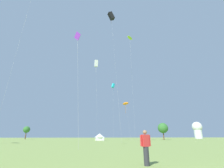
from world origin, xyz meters
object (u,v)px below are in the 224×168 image
Objects in this scene: kite_cyan_box at (113,86)px; observatory_dome at (197,129)px; festival_tent_right at (100,137)px; kite_white_box at (96,63)px; person_spectator at (146,148)px; kite_purple_diamond at (77,40)px; tree_distant_left at (27,130)px; tree_distant_right at (163,128)px; kite_orange_parafoil at (126,104)px; kite_lime_parafoil at (130,38)px; kite_black_box at (111,16)px.

observatory_dome is at bearing 29.27° from kite_cyan_box.
observatory_dome reaches higher than festival_tent_right.
kite_white_box is 54.91m from person_spectator.
person_spectator is 50.20m from festival_tent_right.
kite_purple_diamond is 2.60× the size of tree_distant_left.
kite_orange_parafoil is at bearing -149.60° from tree_distant_right.
kite_white_box reaches higher than festival_tent_right.
kite_white_box reaches higher than observatory_dome.
kite_lime_parafoil reaches higher than kite_orange_parafoil.
kite_white_box is 8.21× the size of festival_tent_right.
tree_distant_right is at bearing 12.37° from festival_tent_right.
kite_cyan_box is 41.51m from kite_purple_diamond.
kite_orange_parafoil reaches higher than festival_tent_right.
kite_orange_parafoil is 1.22× the size of observatory_dome.
tree_distant_right is (-41.54, -30.88, -1.19)m from observatory_dome.
kite_orange_parafoil is at bearing -13.36° from kite_white_box.
kite_cyan_box reaches higher than person_spectator.
kite_black_box is at bearing -88.29° from festival_tent_right.
kite_orange_parafoil is at bearing 61.13° from kite_black_box.
kite_orange_parafoil is 47.62m from person_spectator.
kite_lime_parafoil is at bearing -140.19° from tree_distant_right.
festival_tent_right is 79.13m from observatory_dome.
tree_distant_left is (-103.75, -7.22, -1.38)m from observatory_dome.
kite_cyan_box is at bearing 80.85° from person_spectator.
kite_white_box is at bearing 166.64° from kite_orange_parafoil.
kite_black_box is at bearing -131.30° from kite_lime_parafoil.
kite_lime_parafoil is 1.27× the size of kite_white_box.
kite_black_box is (2.97, -16.86, 8.58)m from kite_white_box.
kite_black_box is (-9.36, -10.65, -0.53)m from kite_lime_parafoil.
kite_orange_parafoil reaches higher than tree_distant_right.
kite_orange_parafoil is at bearing -39.70° from tree_distant_left.
kite_white_box is at bearing -45.94° from tree_distant_left.
kite_orange_parafoil is 1.87× the size of tree_distant_right.
tree_distant_left is 66.56m from tree_distant_right.
kite_purple_diamond is (-12.98, -38.95, -6.12)m from kite_cyan_box.
kite_orange_parafoil reaches higher than observatory_dome.
kite_cyan_box is 1.69× the size of kite_orange_parafoil.
kite_black_box reaches higher than kite_orange_parafoil.
observatory_dome reaches higher than tree_distant_right.
kite_black_box is at bearing -102.56° from kite_cyan_box.
kite_orange_parafoil is at bearing 75.57° from person_spectator.
kite_orange_parafoil is at bearing 112.17° from kite_lime_parafoil.
kite_lime_parafoil is 0.99× the size of kite_black_box.
kite_orange_parafoil reaches higher than person_spectator.
kite_purple_diamond is at bearing 111.66° from person_spectator.
kite_cyan_box is at bearing 115.76° from kite_lime_parafoil.
kite_lime_parafoil is at bearing -64.24° from kite_cyan_box.
kite_black_box is 30.11m from kite_purple_diamond.
festival_tent_right reaches higher than person_spectator.
kite_white_box reaches higher than kite_cyan_box.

